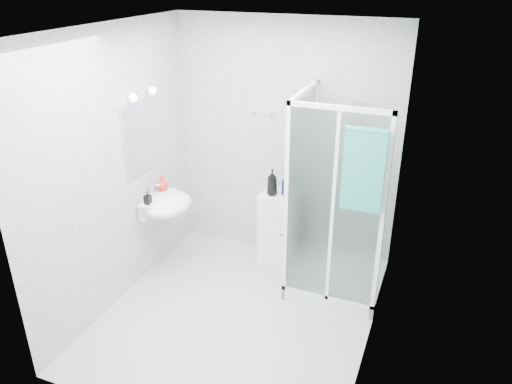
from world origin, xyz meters
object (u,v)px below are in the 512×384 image
at_px(wall_basin, 166,204).
at_px(hand_towel, 364,168).
at_px(soap_dispenser_black, 148,198).
at_px(storage_cabinet, 277,229).
at_px(shower_enclosure, 329,250).
at_px(shampoo_bottle_a, 272,182).
at_px(soap_dispenser_orange, 162,183).
at_px(shampoo_bottle_b, 287,184).

height_order(wall_basin, hand_towel, hand_towel).
bearing_deg(hand_towel, soap_dispenser_black, -177.51).
bearing_deg(storage_cabinet, shower_enclosure, -21.88).
bearing_deg(shampoo_bottle_a, hand_towel, -31.68).
xyz_separation_m(hand_towel, soap_dispenser_black, (-2.06, -0.09, -0.58)).
distance_m(hand_towel, soap_dispenser_orange, 2.19).
xyz_separation_m(storage_cabinet, shampoo_bottle_b, (0.08, 0.03, 0.53)).
relative_size(wall_basin, soap_dispenser_black, 4.14).
distance_m(wall_basin, shampoo_bottle_a, 1.12).
relative_size(shampoo_bottle_a, soap_dispenser_orange, 1.75).
bearing_deg(shampoo_bottle_b, storage_cabinet, -157.52).
relative_size(storage_cabinet, hand_towel, 1.14).
xyz_separation_m(storage_cabinet, hand_towel, (0.96, -0.67, 1.10)).
xyz_separation_m(wall_basin, shampoo_bottle_b, (1.10, 0.62, 0.15)).
bearing_deg(soap_dispenser_orange, wall_basin, -52.94).
height_order(shower_enclosure, wall_basin, shower_enclosure).
height_order(hand_towel, shampoo_bottle_a, hand_towel).
relative_size(wall_basin, storage_cabinet, 0.67).
distance_m(wall_basin, storage_cabinet, 1.23).
distance_m(hand_towel, shampoo_bottle_a, 1.31).
relative_size(shampoo_bottle_a, soap_dispenser_black, 2.09).
xyz_separation_m(wall_basin, soap_dispenser_orange, (-0.12, 0.16, 0.15)).
distance_m(soap_dispenser_orange, soap_dispenser_black, 0.34).
distance_m(storage_cabinet, shampoo_bottle_a, 0.56).
xyz_separation_m(shower_enclosure, soap_dispenser_orange, (-1.78, -0.15, 0.50)).
bearing_deg(soap_dispenser_orange, soap_dispenser_black, -83.77).
bearing_deg(shampoo_bottle_b, shower_enclosure, -28.36).
distance_m(shower_enclosure, shampoo_bottle_b, 0.81).
bearing_deg(soap_dispenser_black, shampoo_bottle_a, 34.27).
bearing_deg(wall_basin, shampoo_bottle_b, 29.40).
distance_m(wall_basin, soap_dispenser_black, 0.24).
xyz_separation_m(hand_towel, shampoo_bottle_b, (-0.88, 0.70, -0.57)).
distance_m(hand_towel, shampoo_bottle_b, 1.26).
xyz_separation_m(shampoo_bottle_b, soap_dispenser_black, (-1.18, -0.79, -0.01)).
xyz_separation_m(shampoo_bottle_a, shampoo_bottle_b, (0.13, 0.08, -0.03)).
distance_m(shower_enclosure, shampoo_bottle_a, 0.90).
height_order(shower_enclosure, soap_dispenser_black, shower_enclosure).
height_order(wall_basin, shampoo_bottle_a, shampoo_bottle_a).
bearing_deg(soap_dispenser_black, shampoo_bottle_b, 33.80).
bearing_deg(shampoo_bottle_a, shower_enclosure, -17.90).
xyz_separation_m(soap_dispenser_orange, soap_dispenser_black, (0.04, -0.34, -0.01)).
relative_size(wall_basin, soap_dispenser_orange, 3.47).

